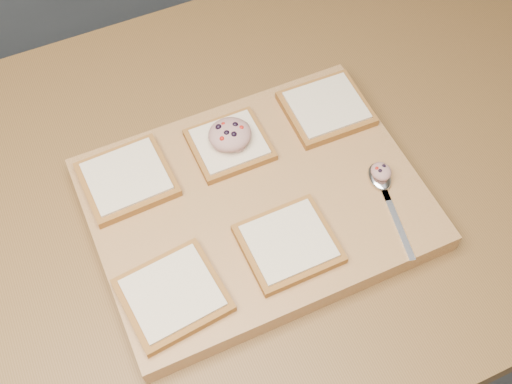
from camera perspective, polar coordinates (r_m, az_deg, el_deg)
ground at (r=1.79m, az=-2.01°, el=-15.40°), size 4.00×4.00×0.00m
island_counter at (r=1.36m, az=-2.59°, el=-9.96°), size 2.00×0.80×0.90m
cutting_board at (r=0.93m, az=0.00°, el=-1.07°), size 0.46×0.35×0.04m
bread_far_left at (r=0.93m, az=-11.41°, el=1.15°), size 0.13×0.12×0.02m
bread_far_center at (r=0.95m, az=-2.37°, el=4.27°), size 0.11×0.10×0.02m
bread_far_right at (r=1.00m, az=6.27°, el=7.43°), size 0.12×0.11×0.02m
bread_near_left at (r=0.84m, az=-7.41°, el=-9.06°), size 0.14×0.13×0.02m
bread_near_center at (r=0.87m, az=2.91°, el=-4.59°), size 0.12×0.11×0.02m
tuna_salad_dollop at (r=0.93m, az=-2.34°, el=5.15°), size 0.06×0.06×0.03m
spoon at (r=0.93m, az=11.15°, el=0.75°), size 0.05×0.16×0.01m
spoon_salad at (r=0.93m, az=11.06°, el=1.82°), size 0.03×0.03×0.02m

